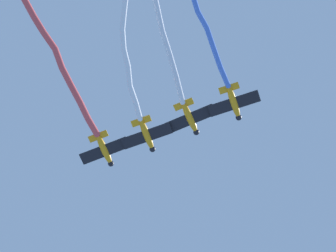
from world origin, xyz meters
name	(u,v)px	position (x,y,z in m)	size (l,w,h in m)	color
airplane_lead	(234,103)	(4.29, -12.02, 89.51)	(5.28, 5.57, 1.58)	orange
smoke_trail_lead	(202,20)	(-3.82, -18.78, 90.07)	(13.45, 11.15, 2.11)	#4C75DB
airplane_left_wing	(190,118)	(0.72, -7.74, 89.81)	(5.08, 5.82, 1.58)	orange
smoke_trail_left_wing	(161,2)	(-8.97, -18.27, 90.14)	(15.25, 19.87, 1.62)	white
airplane_right_wing	(147,135)	(-2.87, -3.46, 89.51)	(5.19, 5.65, 1.58)	orange
smoke_trail_right_wing	(128,57)	(-9.29, -10.95, 89.60)	(9.14, 13.33, 1.19)	white
airplane_slot	(105,150)	(-6.45, 0.82, 89.81)	(5.12, 5.74, 1.58)	orange
smoke_trail_slot	(62,67)	(-15.54, -5.87, 90.48)	(15.62, 11.12, 2.50)	#DB4C4C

